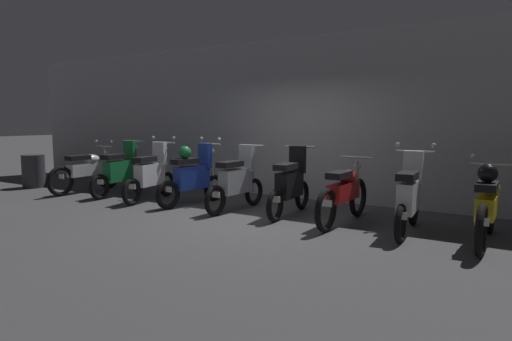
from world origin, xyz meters
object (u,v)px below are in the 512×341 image
at_px(motorbike_slot_4, 237,181).
at_px(trash_bin, 34,171).
at_px(motorbike_slot_6, 344,193).
at_px(motorbike_slot_0, 87,170).
at_px(motorbike_slot_7, 409,197).
at_px(motorbike_slot_8, 487,205).
at_px(motorbike_slot_2, 151,175).
at_px(motorbike_slot_3, 193,175).
at_px(motorbike_slot_5, 290,185).
at_px(motorbike_slot_1, 121,171).

bearing_deg(motorbike_slot_4, trash_bin, -176.59).
relative_size(motorbike_slot_6, trash_bin, 2.46).
height_order(motorbike_slot_0, motorbike_slot_4, motorbike_slot_4).
distance_m(motorbike_slot_7, motorbike_slot_8, 1.02).
xyz_separation_m(motorbike_slot_2, motorbike_slot_4, (2.03, 0.11, -0.00)).
bearing_deg(motorbike_slot_3, motorbike_slot_4, 1.38).
relative_size(motorbike_slot_5, trash_bin, 2.12).
height_order(motorbike_slot_4, trash_bin, motorbike_slot_4).
distance_m(motorbike_slot_6, motorbike_slot_8, 2.03).
distance_m(motorbike_slot_8, trash_bin, 9.79).
xyz_separation_m(motorbike_slot_1, motorbike_slot_6, (5.07, 0.04, -0.03)).
xyz_separation_m(motorbike_slot_3, motorbike_slot_6, (3.03, 0.05, -0.08)).
bearing_deg(motorbike_slot_8, motorbike_slot_1, 179.32).
bearing_deg(motorbike_slot_0, motorbike_slot_7, 0.59).
xyz_separation_m(motorbike_slot_4, motorbike_slot_8, (4.05, -0.10, 0.00)).
relative_size(motorbike_slot_2, motorbike_slot_4, 1.00).
xyz_separation_m(motorbike_slot_0, motorbike_slot_3, (3.04, 0.09, 0.08)).
bearing_deg(motorbike_slot_2, motorbike_slot_6, 1.99).
bearing_deg(motorbike_slot_7, trash_bin, -178.03).
xyz_separation_m(motorbike_slot_4, motorbike_slot_6, (2.02, 0.03, -0.03)).
distance_m(motorbike_slot_7, trash_bin, 8.78).
height_order(motorbike_slot_4, motorbike_slot_6, motorbike_slot_4).
relative_size(motorbike_slot_1, motorbike_slot_3, 1.01).
relative_size(motorbike_slot_2, motorbike_slot_8, 0.86).
relative_size(motorbike_slot_0, trash_bin, 2.46).
distance_m(motorbike_slot_5, motorbike_slot_6, 1.02).
distance_m(motorbike_slot_3, motorbike_slot_4, 1.01).
bearing_deg(motorbike_slot_3, motorbike_slot_0, -178.33).
bearing_deg(trash_bin, motorbike_slot_4, 3.41).
bearing_deg(motorbike_slot_3, motorbike_slot_6, 1.03).
bearing_deg(motorbike_slot_2, trash_bin, -176.44).
height_order(motorbike_slot_0, motorbike_slot_6, motorbike_slot_0).
bearing_deg(trash_bin, motorbike_slot_1, 6.94).
bearing_deg(motorbike_slot_5, motorbike_slot_1, -177.63).
bearing_deg(motorbike_slot_7, motorbike_slot_2, -179.20).
bearing_deg(motorbike_slot_0, motorbike_slot_1, 5.64).
distance_m(motorbike_slot_3, motorbike_slot_5, 2.03).
distance_m(motorbike_slot_5, motorbike_slot_7, 2.03).
bearing_deg(motorbike_slot_4, motorbike_slot_6, 0.85).
relative_size(motorbike_slot_0, motorbike_slot_4, 1.16).
bearing_deg(motorbike_slot_1, motorbike_slot_3, -0.31).
distance_m(motorbike_slot_1, motorbike_slot_2, 1.01).
xyz_separation_m(motorbike_slot_2, trash_bin, (-3.71, -0.23, -0.13)).
xyz_separation_m(motorbike_slot_1, motorbike_slot_3, (2.03, -0.01, 0.04)).
bearing_deg(motorbike_slot_6, motorbike_slot_5, 173.04).
distance_m(motorbike_slot_3, trash_bin, 4.75).
xyz_separation_m(motorbike_slot_3, motorbike_slot_4, (1.01, 0.02, -0.04)).
distance_m(motorbike_slot_0, motorbike_slot_1, 1.01).
bearing_deg(motorbike_slot_2, motorbike_slot_1, 174.48).
height_order(motorbike_slot_3, trash_bin, motorbike_slot_3).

